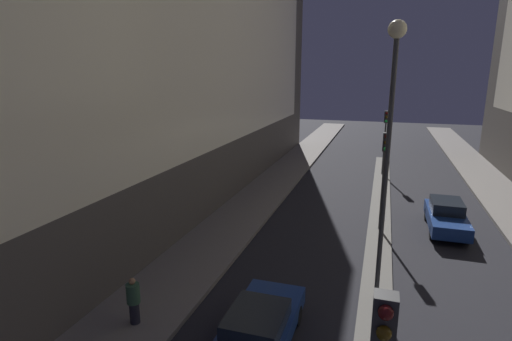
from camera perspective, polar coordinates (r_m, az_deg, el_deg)
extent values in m
cube|color=#4C4742|center=(25.88, -10.12, 20.62)|extent=(6.00, 40.87, 22.00)
cube|color=#56544F|center=(22.36, 17.23, -7.23)|extent=(1.15, 35.10, 0.10)
cube|color=#2D2D2D|center=(5.94, 17.82, -20.27)|extent=(0.32, 0.28, 0.90)
sphere|color=#4C0F0F|center=(5.62, 18.04, -18.74)|extent=(0.20, 0.20, 0.20)
sphere|color=#4C380A|center=(5.79, 17.81, -21.26)|extent=(0.20, 0.20, 0.20)
cylinder|color=#383838|center=(20.85, 17.59, -2.79)|extent=(0.12, 0.12, 4.03)
cube|color=#2D2D2D|center=(20.31, 18.09, 3.88)|extent=(0.32, 0.28, 0.90)
sphere|color=#4C0F0F|center=(20.09, 18.16, 4.64)|extent=(0.20, 0.20, 0.20)
sphere|color=#4C380A|center=(20.14, 18.09, 3.80)|extent=(0.20, 0.20, 0.20)
sphere|color=#1EEA4C|center=(20.19, 18.03, 2.96)|extent=(0.20, 0.20, 0.20)
cylinder|color=#383838|center=(32.43, 17.81, 2.97)|extent=(0.12, 0.12, 4.03)
cube|color=#2D2D2D|center=(32.08, 18.13, 7.30)|extent=(0.32, 0.28, 0.90)
sphere|color=#4C0F0F|center=(31.88, 18.17, 7.80)|extent=(0.20, 0.20, 0.20)
sphere|color=#4C380A|center=(31.90, 18.13, 7.26)|extent=(0.20, 0.20, 0.20)
sphere|color=#1EEA4C|center=(31.94, 18.09, 6.73)|extent=(0.20, 0.20, 0.20)
cylinder|color=#383838|center=(13.77, 18.03, -0.82)|extent=(0.16, 0.16, 8.84)
sphere|color=#F9EAB2|center=(13.43, 19.55, 18.49)|extent=(0.56, 0.56, 0.56)
cube|color=navy|center=(12.50, 0.56, -21.57)|extent=(1.84, 4.36, 0.56)
cube|color=black|center=(11.96, 0.07, -20.46)|extent=(1.57, 1.96, 0.45)
cylinder|color=black|center=(13.93, -1.08, -18.86)|extent=(0.22, 0.64, 0.64)
cylinder|color=black|center=(13.58, 5.83, -19.90)|extent=(0.22, 0.64, 0.64)
cube|color=navy|center=(22.52, 25.53, -6.25)|extent=(1.74, 4.45, 0.63)
cube|color=black|center=(22.65, 25.58, -4.55)|extent=(1.48, 2.00, 0.57)
cube|color=red|center=(24.53, 23.49, -4.38)|extent=(0.14, 0.04, 0.10)
cube|color=red|center=(24.70, 26.29, -4.55)|extent=(0.14, 0.04, 0.10)
cylinder|color=black|center=(23.82, 23.23, -5.76)|extent=(0.22, 0.64, 0.64)
cylinder|color=black|center=(24.04, 26.84, -5.97)|extent=(0.22, 0.64, 0.64)
cylinder|color=black|center=(21.24, 23.87, -8.17)|extent=(0.22, 0.64, 0.64)
cylinder|color=black|center=(21.48, 27.93, -8.38)|extent=(0.22, 0.64, 0.64)
cylinder|color=black|center=(13.80, -16.95, -18.84)|extent=(0.31, 0.31, 0.71)
cylinder|color=#33563D|center=(13.46, -17.16, -16.43)|extent=(0.42, 0.42, 0.63)
sphere|color=#9E704C|center=(13.26, -17.29, -14.87)|extent=(0.20, 0.20, 0.20)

